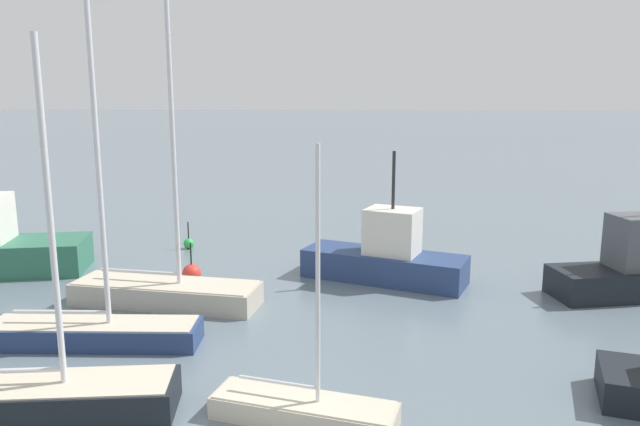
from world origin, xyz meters
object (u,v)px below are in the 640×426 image
(sailboat_1, at_px, (166,288))
(channel_buoy_1, at_px, (192,273))
(fishing_boat_0, at_px, (639,267))
(sailboat_0, at_px, (304,407))
(fishing_boat_3, at_px, (386,257))
(channel_buoy_0, at_px, (189,243))
(sailboat_2, at_px, (93,327))
(sailboat_5, at_px, (45,395))

(sailboat_1, bearing_deg, channel_buoy_1, 93.38)
(fishing_boat_0, bearing_deg, sailboat_0, -152.14)
(sailboat_1, height_order, fishing_boat_3, sailboat_1)
(sailboat_1, bearing_deg, fishing_boat_0, 14.75)
(sailboat_1, bearing_deg, channel_buoy_0, 108.09)
(fishing_boat_3, bearing_deg, fishing_boat_0, 13.27)
(sailboat_2, bearing_deg, fishing_boat_0, 14.78)
(sailboat_0, distance_m, fishing_boat_3, 11.00)
(sailboat_1, distance_m, sailboat_2, 3.72)
(fishing_boat_0, bearing_deg, sailboat_5, -163.06)
(fishing_boat_0, relative_size, channel_buoy_1, 4.03)
(sailboat_0, bearing_deg, channel_buoy_1, 131.96)
(sailboat_0, xyz_separation_m, sailboat_1, (-5.83, 7.21, 0.23))
(fishing_boat_0, distance_m, channel_buoy_1, 16.81)
(fishing_boat_0, bearing_deg, channel_buoy_1, 166.55)
(sailboat_5, xyz_separation_m, fishing_boat_3, (7.83, 11.13, 0.48))
(channel_buoy_1, bearing_deg, sailboat_1, -92.21)
(sailboat_5, distance_m, fishing_boat_3, 13.61)
(sailboat_0, relative_size, sailboat_1, 0.51)
(channel_buoy_1, bearing_deg, fishing_boat_0, 0.62)
(sailboat_5, relative_size, fishing_boat_0, 1.32)
(sailboat_0, height_order, sailboat_2, sailboat_2)
(sailboat_1, distance_m, sailboat_5, 7.52)
(fishing_boat_0, bearing_deg, channel_buoy_0, 150.99)
(sailboat_0, distance_m, sailboat_2, 7.63)
(sailboat_0, xyz_separation_m, sailboat_2, (-6.72, 3.61, 0.19))
(sailboat_1, relative_size, channel_buoy_1, 7.64)
(sailboat_5, xyz_separation_m, fishing_boat_0, (17.03, 10.24, 0.61))
(sailboat_1, relative_size, sailboat_2, 1.12)
(sailboat_2, distance_m, channel_buoy_0, 11.32)
(sailboat_0, xyz_separation_m, sailboat_5, (-5.97, -0.30, 0.14))
(sailboat_2, bearing_deg, fishing_boat_3, 35.23)
(sailboat_5, relative_size, fishing_boat_3, 1.26)
(channel_buoy_1, bearing_deg, sailboat_5, -91.35)
(sailboat_1, distance_m, channel_buoy_1, 2.55)
(sailboat_5, bearing_deg, fishing_boat_3, 44.71)
(fishing_boat_0, bearing_deg, sailboat_2, -174.49)
(channel_buoy_0, bearing_deg, sailboat_5, -84.13)
(channel_buoy_0, bearing_deg, fishing_boat_3, -23.44)
(sailboat_1, distance_m, fishing_boat_3, 8.51)
(sailboat_0, height_order, channel_buoy_0, sailboat_0)
(sailboat_2, bearing_deg, channel_buoy_1, 76.00)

